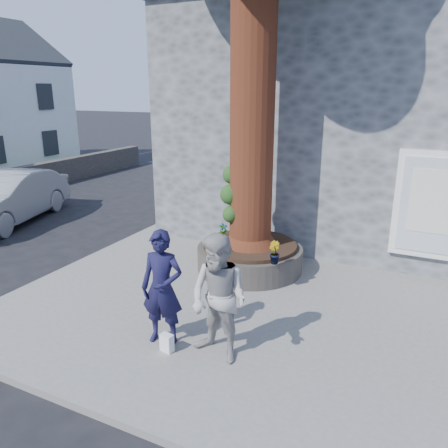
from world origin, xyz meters
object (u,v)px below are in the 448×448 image
at_px(planter, 250,256).
at_px(man, 162,288).
at_px(car_silver, 7,198).
at_px(woman, 219,299).

relative_size(planter, man, 1.26).
bearing_deg(planter, car_silver, 177.03).
bearing_deg(man, car_silver, 145.05).
bearing_deg(car_silver, planter, -20.38).
distance_m(planter, car_silver, 8.18).
xyz_separation_m(planter, woman, (0.87, -3.29, 0.67)).
distance_m(planter, woman, 3.47).
bearing_deg(planter, man, -91.87).
bearing_deg(man, planter, 77.81).
height_order(woman, car_silver, woman).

